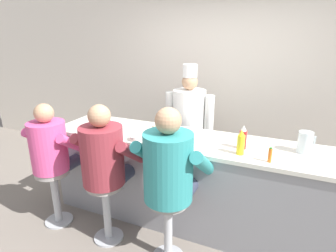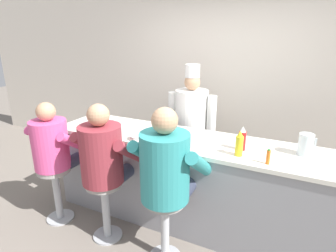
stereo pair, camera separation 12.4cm
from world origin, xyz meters
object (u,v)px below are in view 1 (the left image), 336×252
Objects in this scene: hot_sauce_bottle_orange at (270,155)px; diner_seated_maroon at (105,159)px; water_pitcher_clear at (305,142)px; coffee_mug_tan at (156,129)px; breakfast_plate at (99,130)px; diner_seated_pink at (52,151)px; ketchup_bottle_red at (243,138)px; mustard_bottle_yellow at (241,143)px; diner_seated_teal at (170,170)px; cereal_bowl at (137,138)px; cook_in_whites_near at (189,123)px.

diner_seated_maroon reaches higher than hot_sauce_bottle_orange.
water_pitcher_clear reaches higher than coffee_mug_tan.
hot_sauce_bottle_orange is 1.84m from breakfast_plate.
diner_seated_maroon is (0.68, 0.00, 0.03)m from diner_seated_pink.
ketchup_bottle_red is 0.56m from water_pitcher_clear.
mustard_bottle_yellow is at bearing 12.30° from diner_seated_pink.
diner_seated_teal is at bearing -142.20° from mustard_bottle_yellow.
hot_sauce_bottle_orange is at bearing -0.37° from cereal_bowl.
water_pitcher_clear is (0.54, 0.13, -0.01)m from ketchup_bottle_red.
diner_seated_teal reaches higher than diner_seated_maroon.
hot_sauce_bottle_orange reaches higher than coffee_mug_tan.
diner_seated_teal is at bearing 0.24° from diner_seated_pink.
cook_in_whites_near reaches higher than diner_seated_pink.
water_pitcher_clear is (0.54, 0.28, -0.01)m from mustard_bottle_yellow.
mustard_bottle_yellow reaches higher than breakfast_plate.
diner_seated_maroon is at bearing -106.28° from cook_in_whites_near.
diner_seated_pink is at bearing -127.30° from breakfast_plate.
cook_in_whites_near is (0.75, 0.91, -0.08)m from breakfast_plate.
cereal_bowl is 0.41m from diner_seated_maroon.
ketchup_bottle_red is 0.78m from diner_seated_teal.
mustard_bottle_yellow is at bearing 165.65° from hot_sauce_bottle_orange.
diner_seated_pink is at bearing -157.24° from cereal_bowl.
breakfast_plate is 0.65m from coffee_mug_tan.
diner_seated_maroon reaches higher than cereal_bowl.
coffee_mug_tan is (0.10, 0.26, 0.02)m from cereal_bowl.
coffee_mug_tan is at bearing 168.26° from mustard_bottle_yellow.
diner_seated_maroon reaches higher than ketchup_bottle_red.
diner_seated_pink reaches higher than water_pitcher_clear.
coffee_mug_tan is at bearing -100.30° from cook_in_whites_near.
ketchup_bottle_red is at bearing 16.44° from diner_seated_pink.
diner_seated_pink reaches higher than hot_sauce_bottle_orange.
diner_seated_maroon is 0.85× the size of cook_in_whites_near.
diner_seated_pink is at bearing -128.90° from cook_in_whites_near.
water_pitcher_clear is 0.14× the size of diner_seated_teal.
diner_seated_maroon reaches higher than coffee_mug_tan.
diner_seated_maroon is at bearing -161.28° from mustard_bottle_yellow.
breakfast_plate is 1.63× the size of cereal_bowl.
breakfast_plate is at bearing -162.65° from coffee_mug_tan.
breakfast_plate is 0.54m from diner_seated_pink.
cook_in_whites_near is at bearing 137.88° from hot_sauce_bottle_orange.
hot_sauce_bottle_orange is 0.08× the size of cook_in_whites_near.
hot_sauce_bottle_orange is (0.26, -0.07, -0.05)m from mustard_bottle_yellow.
ketchup_bottle_red reaches higher than hot_sauce_bottle_orange.
diner_seated_maroon is at bearing -48.37° from breakfast_plate.
cereal_bowl is 0.93m from diner_seated_pink.
breakfast_plate is at bearing 179.88° from mustard_bottle_yellow.
cook_in_whites_near is at bearing 76.94° from cereal_bowl.
cook_in_whites_near is at bearing 50.38° from breakfast_plate.
mustard_bottle_yellow is at bearing 3.19° from cereal_bowl.
breakfast_plate is at bearing 177.81° from hot_sauce_bottle_orange.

